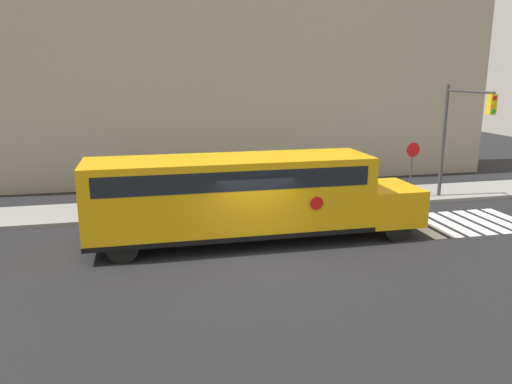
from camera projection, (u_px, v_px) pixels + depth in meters
The scene contains 7 objects.
ground_plane at pixel (259, 258), 15.93m from camera, with size 60.00×60.00×0.00m, color black.
sidewalk_strip at pixel (226, 205), 22.08m from camera, with size 44.00×3.00×0.15m.
building_backdrop at pixel (204, 64), 26.80m from camera, with size 32.00×4.00×12.50m.
crosswalk_stripes at pixel (466, 222), 19.76m from camera, with size 4.70×3.20×0.01m.
school_bus at pixel (243, 194), 17.10m from camera, with size 11.65×2.57×3.00m.
stop_sign at pixel (412, 162), 22.98m from camera, with size 0.66×0.10×2.68m.
traffic_light at pixel (459, 127), 21.73m from camera, with size 0.28×3.25×5.27m.
Camera 1 is at (-3.44, -14.60, 5.78)m, focal length 35.00 mm.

